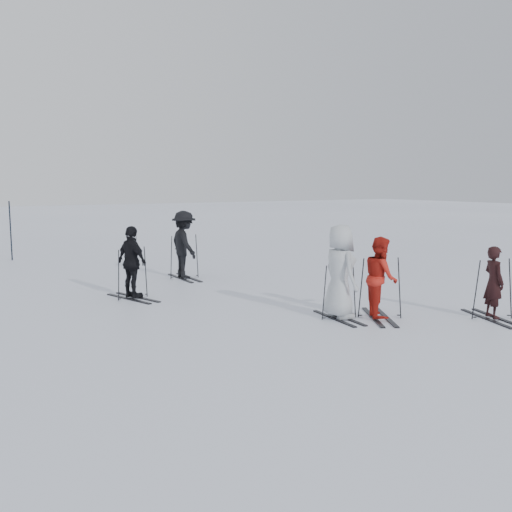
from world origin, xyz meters
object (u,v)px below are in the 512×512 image
at_px(skier_grey, 340,273).
at_px(skier_uphill_left, 132,263).
at_px(piste_marker, 11,231).
at_px(skier_red, 381,278).
at_px(skier_near_dark, 494,284).
at_px(skier_uphill_far, 184,245).

xyz_separation_m(skier_grey, skier_uphill_left, (-3.04, 4.17, -0.09)).
bearing_deg(skier_uphill_left, piste_marker, -7.13).
xyz_separation_m(skier_red, skier_grey, (-0.77, 0.38, 0.13)).
xyz_separation_m(skier_near_dark, skier_uphill_left, (-5.77, 5.81, 0.13)).
bearing_deg(skier_red, skier_uphill_left, 69.15).
bearing_deg(skier_near_dark, skier_uphill_left, 63.22).
distance_m(skier_red, skier_grey, 0.87).
distance_m(skier_uphill_left, piste_marker, 9.02).
bearing_deg(skier_near_dark, skier_red, 75.59).
distance_m(skier_grey, piste_marker, 13.85).
relative_size(skier_near_dark, skier_red, 0.89).
xyz_separation_m(skier_near_dark, skier_red, (-1.95, 1.26, 0.10)).
height_order(skier_near_dark, piste_marker, piste_marker).
bearing_deg(skier_uphill_far, skier_grey, -172.33).
bearing_deg(skier_grey, skier_uphill_far, 13.49).
relative_size(skier_red, skier_uphill_left, 0.96).
relative_size(skier_near_dark, skier_uphill_far, 0.76).
bearing_deg(skier_uphill_far, skier_uphill_left, 133.22).
height_order(skier_red, skier_uphill_far, skier_uphill_far).
height_order(skier_uphill_far, piste_marker, piste_marker).
bearing_deg(skier_uphill_left, skier_uphill_far, -64.55).
xyz_separation_m(skier_red, skier_uphill_left, (-3.81, 4.55, 0.03)).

